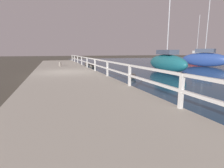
{
  "coord_description": "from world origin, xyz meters",
  "views": [
    {
      "loc": [
        -0.92,
        -13.34,
        1.73
      ],
      "look_at": [
        2.5,
        -3.34,
        -0.24
      ],
      "focal_mm": 28.0,
      "sensor_mm": 36.0,
      "label": 1
    }
  ],
  "objects_px": {
    "mooring_bollard": "(60,64)",
    "sailboat_red": "(196,56)",
    "sailboat_blue": "(204,59)",
    "sailboat_teal": "(166,62)"
  },
  "relations": [
    {
      "from": "mooring_bollard",
      "to": "sailboat_red",
      "type": "height_order",
      "value": "sailboat_red"
    },
    {
      "from": "sailboat_red",
      "to": "sailboat_blue",
      "type": "distance_m",
      "value": 12.99
    },
    {
      "from": "sailboat_teal",
      "to": "sailboat_blue",
      "type": "distance_m",
      "value": 8.31
    },
    {
      "from": "sailboat_blue",
      "to": "sailboat_teal",
      "type": "bearing_deg",
      "value": 178.9
    },
    {
      "from": "mooring_bollard",
      "to": "sailboat_red",
      "type": "relative_size",
      "value": 0.06
    },
    {
      "from": "mooring_bollard",
      "to": "sailboat_teal",
      "type": "distance_m",
      "value": 10.44
    },
    {
      "from": "sailboat_teal",
      "to": "sailboat_blue",
      "type": "relative_size",
      "value": 1.03
    },
    {
      "from": "sailboat_teal",
      "to": "sailboat_blue",
      "type": "height_order",
      "value": "sailboat_teal"
    },
    {
      "from": "sailboat_red",
      "to": "sailboat_teal",
      "type": "xyz_separation_m",
      "value": [
        -16.07,
        -13.19,
        -0.0
      ]
    },
    {
      "from": "sailboat_red",
      "to": "sailboat_blue",
      "type": "relative_size",
      "value": 1.03
    }
  ]
}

